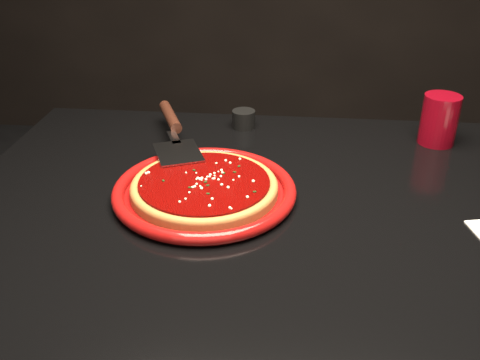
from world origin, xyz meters
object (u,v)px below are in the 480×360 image
Objects in this scene: plate at (205,190)px; cup at (439,120)px; pizza_server at (175,131)px; table at (285,356)px; ramekin at (244,119)px.

cup is at bearing 31.03° from plate.
pizza_server is 0.56m from cup.
pizza_server is at bearing 115.61° from plate.
cup reaches higher than plate.
plate is at bearing 179.47° from table.
pizza_server is 3.32× the size of cup.
plate is 0.54m from cup.
table is 0.52m from ramekin.
ramekin reaches higher than table.
plate is (-0.16, 0.00, 0.39)m from table.
pizza_server is (-0.25, 0.19, 0.42)m from table.
ramekin is at bearing 22.58° from pizza_server.
cup is (0.55, 0.09, 0.01)m from pizza_server.
ramekin reaches higher than plate.
cup is at bearing -13.62° from pizza_server.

